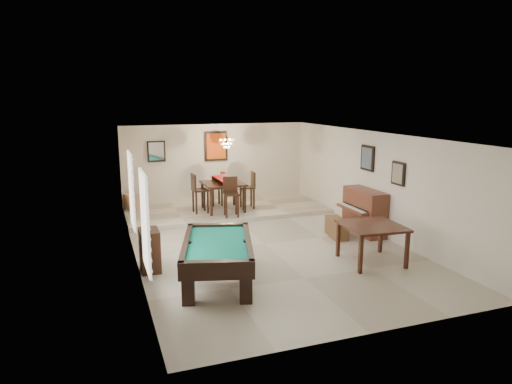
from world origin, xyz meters
TOP-DOWN VIEW (x-y plane):
  - ground_plane at (0.00, 0.00)m, footprint 6.00×9.00m
  - wall_back at (0.00, 4.50)m, footprint 6.00×0.04m
  - wall_front at (0.00, -4.50)m, footprint 6.00×0.04m
  - wall_left at (-3.00, 0.00)m, footprint 0.04×9.00m
  - wall_right at (3.00, 0.00)m, footprint 0.04×9.00m
  - ceiling at (0.00, 0.00)m, footprint 6.00×9.00m
  - dining_step at (0.00, 3.25)m, footprint 6.00×2.50m
  - window_left_front at (-2.97, -2.20)m, footprint 0.06×1.00m
  - window_left_rear at (-2.97, 0.60)m, footprint 0.06×1.00m
  - pool_table at (-1.63, -1.84)m, footprint 1.84×2.59m
  - square_table at (1.70, -1.92)m, footprint 1.29×1.29m
  - upright_piano at (2.60, -0.03)m, footprint 0.77×1.37m
  - piano_bench at (1.90, -0.09)m, footprint 0.46×0.89m
  - apothecary_chest at (-2.78, -0.84)m, footprint 0.38×0.57m
  - dining_table at (-0.17, 3.05)m, footprint 1.18×1.18m
  - flower_vase at (-0.17, 3.05)m, footprint 0.17×0.17m
  - dining_chair_south at (-0.14, 2.29)m, footprint 0.47×0.47m
  - dining_chair_north at (-0.21, 3.75)m, footprint 0.38×0.38m
  - dining_chair_west at (-0.87, 3.01)m, footprint 0.46×0.46m
  - dining_chair_east at (0.59, 3.07)m, footprint 0.45×0.45m
  - corner_bench at (-2.70, 4.10)m, footprint 0.54×0.61m
  - chandelier at (0.00, 3.20)m, footprint 0.44×0.44m
  - back_painting at (0.00, 4.46)m, footprint 0.75×0.06m
  - back_mirror at (-1.90, 4.46)m, footprint 0.55×0.06m
  - right_picture_upper at (2.96, 0.30)m, footprint 0.06×0.55m
  - right_picture_lower at (2.96, -1.00)m, footprint 0.06×0.45m

SIDE VIEW (x-z plane):
  - ground_plane at x=0.00m, z-range -0.02..0.00m
  - dining_step at x=0.00m, z-range 0.00..0.12m
  - piano_bench at x=1.90m, z-range 0.00..0.47m
  - corner_bench at x=-2.70m, z-range 0.12..0.58m
  - pool_table at x=-1.63m, z-range 0.00..0.78m
  - square_table at x=1.70m, z-range 0.00..0.82m
  - apothecary_chest at x=-2.78m, z-range 0.00..0.86m
  - upright_piano at x=2.60m, z-range 0.00..1.14m
  - dining_chair_north at x=-0.21m, z-range 0.12..1.08m
  - dining_table at x=-0.17m, z-range 0.12..1.08m
  - dining_chair_south at x=-0.14m, z-range 0.12..1.23m
  - dining_chair_east at x=0.59m, z-range 0.12..1.24m
  - dining_chair_west at x=-0.87m, z-range 0.12..1.28m
  - flower_vase at x=-0.17m, z-range 1.08..1.32m
  - wall_back at x=0.00m, z-range 0.00..2.60m
  - wall_front at x=0.00m, z-range 0.00..2.60m
  - wall_left at x=-3.00m, z-range 0.00..2.60m
  - wall_right at x=3.00m, z-range 0.00..2.60m
  - window_left_front at x=-2.97m, z-range 0.55..2.25m
  - window_left_rear at x=-2.97m, z-range 0.55..2.25m
  - right_picture_lower at x=2.96m, z-range 1.42..1.98m
  - back_mirror at x=-1.90m, z-range 1.48..2.12m
  - back_painting at x=0.00m, z-range 1.42..2.38m
  - right_picture_upper at x=2.96m, z-range 1.57..2.23m
  - chandelier at x=0.00m, z-range 1.90..2.50m
  - ceiling at x=0.00m, z-range 2.58..2.62m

